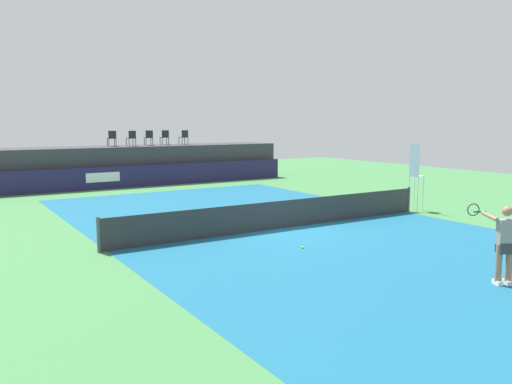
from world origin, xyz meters
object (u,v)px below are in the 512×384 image
object	(u,v)px
tennis_player	(504,242)
tennis_ball	(303,247)
spectator_chair_center	(149,137)
spectator_chair_right	(165,137)
spectator_chair_left	(131,138)
spectator_chair_far_right	(184,137)
net_post_far	(409,199)
net_post_near	(99,235)
umpire_chair	(415,172)
spectator_chair_far_left	(112,138)

from	to	relation	value
tennis_player	tennis_ball	xyz separation A→B (m)	(-1.79, 4.96, -0.92)
spectator_chair_center	spectator_chair_right	bearing A→B (deg)	6.55
spectator_chair_center	tennis_ball	bearing A→B (deg)	-96.86
spectator_chair_left	spectator_chair_far_right	size ratio (longest dim) A/B	1.00
spectator_chair_right	net_post_far	bearing A→B (deg)	-75.12
spectator_chair_left	net_post_near	size ratio (longest dim) A/B	0.89
spectator_chair_far_right	umpire_chair	bearing A→B (deg)	-77.48
net_post_far	spectator_chair_far_right	bearing A→B (deg)	101.42
spectator_chair_left	net_post_far	distance (m)	16.41
spectator_chair_center	spectator_chair_left	bearing A→B (deg)	-160.95
spectator_chair_right	tennis_ball	size ratio (longest dim) A/B	13.06
spectator_chair_left	spectator_chair_center	size ratio (longest dim) A/B	1.00
umpire_chair	spectator_chair_right	bearing A→B (deg)	105.92
net_post_near	tennis_ball	xyz separation A→B (m)	(5.05, -2.66, -0.46)
spectator_chair_right	umpire_chair	distance (m)	16.17
spectator_chair_far_left	spectator_chair_far_right	xyz separation A→B (m)	(4.36, -0.26, 0.00)
spectator_chair_left	tennis_ball	distance (m)	17.84
net_post_far	spectator_chair_left	bearing A→B (deg)	113.07
umpire_chair	net_post_near	distance (m)	12.75
net_post_near	spectator_chair_center	bearing A→B (deg)	64.83
spectator_chair_right	net_post_near	xyz separation A→B (m)	(-8.28, -15.49, -2.19)
umpire_chair	net_post_far	bearing A→B (deg)	176.36
spectator_chair_left	umpire_chair	xyz separation A→B (m)	(6.68, -14.98, -1.11)
umpire_chair	tennis_player	world-z (taller)	umpire_chair
net_post_near	net_post_far	size ratio (longest dim) A/B	1.00
spectator_chair_far_right	umpire_chair	size ratio (longest dim) A/B	0.32
spectator_chair_far_right	spectator_chair_far_left	bearing A→B (deg)	176.65
spectator_chair_left	tennis_ball	xyz separation A→B (m)	(-0.97, -17.62, -2.66)
umpire_chair	spectator_chair_center	bearing A→B (deg)	109.61
spectator_chair_center	spectator_chair_far_right	world-z (taller)	same
spectator_chair_far_right	spectator_chair_left	bearing A→B (deg)	-178.29
spectator_chair_center	spectator_chair_far_right	xyz separation A→B (m)	(2.13, -0.31, 0.00)
spectator_chair_center	umpire_chair	world-z (taller)	spectator_chair_center
spectator_chair_left	tennis_ball	size ratio (longest dim) A/B	13.06
umpire_chair	tennis_player	distance (m)	9.62
spectator_chair_right	tennis_player	world-z (taller)	spectator_chair_right
spectator_chair_left	umpire_chair	size ratio (longest dim) A/B	0.32
net_post_near	tennis_player	distance (m)	10.25
spectator_chair_left	tennis_ball	bearing A→B (deg)	-93.17
net_post_near	net_post_far	xyz separation A→B (m)	(12.40, 0.00, 0.00)
net_post_near	tennis_player	bearing A→B (deg)	-48.06
spectator_chair_right	umpire_chair	size ratio (longest dim) A/B	0.32
tennis_player	spectator_chair_far_left	bearing A→B (deg)	94.59
spectator_chair_far_left	umpire_chair	distance (m)	17.20
net_post_near	tennis_player	size ratio (longest dim) A/B	0.56
umpire_chair	tennis_ball	distance (m)	8.24
spectator_chair_center	tennis_player	world-z (taller)	spectator_chair_center
tennis_ball	spectator_chair_center	bearing A→B (deg)	83.14
spectator_chair_right	tennis_ball	xyz separation A→B (m)	(-3.23, -18.15, -2.66)
spectator_chair_far_left	spectator_chair_far_right	bearing A→B (deg)	-3.35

